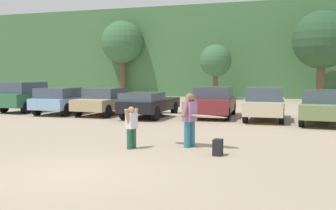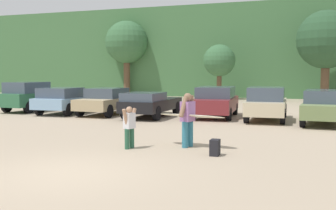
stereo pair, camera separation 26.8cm
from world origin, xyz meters
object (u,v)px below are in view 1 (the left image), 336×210
parked_car_tan (105,101)px  person_adult (190,117)px  parked_car_sky_blue (63,100)px  backpack_dropped (218,147)px  parked_car_maroon (214,101)px  parked_car_forest_green (31,96)px  parked_car_olive_green (323,105)px  parked_car_champagne (265,103)px  parked_car_black (149,103)px  surfboard_cream (193,116)px  person_child (131,125)px

parked_car_tan → person_adult: size_ratio=2.41×
parked_car_sky_blue → backpack_dropped: 13.56m
parked_car_tan → person_adult: person_adult is taller
parked_car_sky_blue → parked_car_maroon: 8.33m
parked_car_forest_green → parked_car_tan: (5.13, -0.50, -0.12)m
parked_car_maroon → parked_car_olive_green: (5.21, -1.09, 0.00)m
parked_car_forest_green → parked_car_champagne: parked_car_forest_green is taller
parked_car_tan → person_adult: 10.47m
person_adult → parked_car_black: bearing=-43.7°
parked_car_sky_blue → parked_car_tan: bearing=-85.8°
parked_car_sky_blue → person_adult: size_ratio=2.57×
surfboard_cream → parked_car_olive_green: bearing=-109.2°
parked_car_tan → parked_car_champagne: 8.45m
parked_car_forest_green → parked_car_black: 7.89m
parked_car_sky_blue → surfboard_cream: size_ratio=1.89×
parked_car_forest_green → parked_car_maroon: parked_car_forest_green is taller
parked_car_maroon → parked_car_champagne: size_ratio=1.02×
parked_car_black → parked_car_champagne: 5.78m
parked_car_forest_green → backpack_dropped: bearing=-121.8°
person_child → backpack_dropped: bearing=-167.0°
person_adult → backpack_dropped: size_ratio=3.70×
parked_car_black → parked_car_olive_green: parked_car_olive_green is taller
parked_car_champagne → surfboard_cream: parked_car_champagne is taller
person_adult → parked_car_maroon: bearing=-66.0°
parked_car_black → person_adult: 8.57m
parked_car_forest_green → parked_car_sky_blue: parked_car_forest_green is taller
parked_car_maroon → person_child: parked_car_maroon is taller
parked_car_maroon → parked_car_champagne: parked_car_champagne is taller
parked_car_sky_blue → surfboard_cream: (9.54, -7.40, 0.19)m
backpack_dropped → person_adult: bearing=137.9°
person_child → surfboard_cream: person_child is taller
parked_car_champagne → parked_car_maroon: bearing=74.2°
parked_car_black → person_adult: (4.31, -7.41, 0.23)m
person_child → parked_car_black: bearing=-55.5°
parked_car_forest_green → person_child: bearing=-127.6°
parked_car_maroon → parked_car_champagne: (2.62, -0.59, 0.01)m
parked_car_tan → surfboard_cream: 10.46m
parked_car_forest_green → parked_car_olive_green: (16.17, -0.75, -0.06)m
parked_car_forest_green → person_child: parked_car_forest_green is taller
person_adult → person_child: size_ratio=1.31×
parked_car_sky_blue → backpack_dropped: parked_car_sky_blue is taller
person_child → surfboard_cream: (1.66, 0.95, 0.24)m
parked_car_sky_blue → surfboard_cream: 12.07m
parked_car_black → parked_car_maroon: 3.35m
parked_car_maroon → surfboard_cream: 8.60m
parked_car_black → person_child: size_ratio=3.66×
parked_car_champagne → parked_car_olive_green: size_ratio=0.98×
parked_car_tan → parked_car_black: bearing=-97.2°
parked_car_champagne → person_child: parked_car_champagne is taller
parked_car_maroon → backpack_dropped: size_ratio=10.04×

